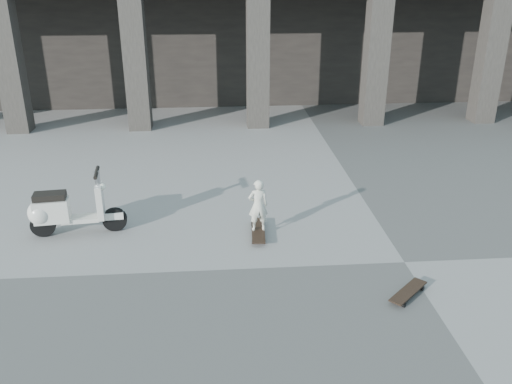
{
  "coord_description": "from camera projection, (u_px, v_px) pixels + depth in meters",
  "views": [
    {
      "loc": [
        -3.14,
        -7.73,
        4.66
      ],
      "look_at": [
        -2.38,
        1.7,
        0.65
      ],
      "focal_mm": 38.0,
      "sensor_mm": 36.0,
      "label": 1
    }
  ],
  "objects": [
    {
      "name": "longboard",
      "position": [
        258.0,
        231.0,
        10.04
      ],
      "size": [
        0.3,
        1.04,
        0.1
      ],
      "rotation": [
        0.0,
        0.0,
        1.51
      ],
      "color": "black",
      "rests_on": "ground"
    },
    {
      "name": "skateboard_spare",
      "position": [
        408.0,
        292.0,
        8.18
      ],
      "size": [
        0.75,
        0.73,
        0.1
      ],
      "rotation": [
        0.0,
        0.0,
        0.76
      ],
      "color": "black",
      "rests_on": "ground"
    },
    {
      "name": "colonnade",
      "position": [
        293.0,
        10.0,
        20.6
      ],
      "size": [
        28.0,
        8.82,
        6.0
      ],
      "color": "black",
      "rests_on": "ground"
    },
    {
      "name": "child",
      "position": [
        258.0,
        205.0,
        9.84
      ],
      "size": [
        0.38,
        0.26,
        0.99
      ],
      "primitive_type": "imported",
      "rotation": [
        0.0,
        0.0,
        3.21
      ],
      "color": "beige",
      "rests_on": "longboard"
    },
    {
      "name": "scooter",
      "position": [
        60.0,
        211.0,
        9.9
      ],
      "size": [
        1.74,
        0.63,
        1.22
      ],
      "rotation": [
        0.0,
        0.0,
        0.1
      ],
      "color": "black",
      "rests_on": "ground"
    },
    {
      "name": "ground",
      "position": [
        404.0,
        262.0,
        9.14
      ],
      "size": [
        90.0,
        90.0,
        0.0
      ],
      "primitive_type": "plane",
      "color": "#4A4A48",
      "rests_on": "ground"
    }
  ]
}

